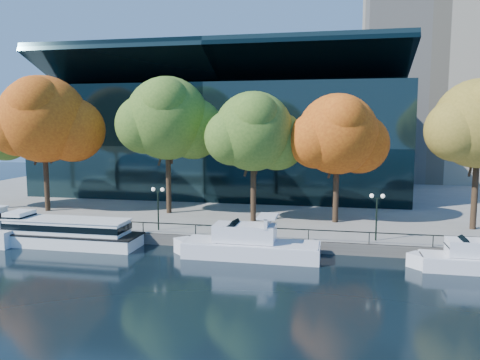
% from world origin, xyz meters
% --- Properties ---
extents(ground, '(160.00, 160.00, 0.00)m').
position_xyz_m(ground, '(0.00, 0.00, 0.00)').
color(ground, black).
rests_on(ground, ground).
extents(promenade, '(90.00, 67.08, 1.00)m').
position_xyz_m(promenade, '(0.00, 36.38, 0.50)').
color(promenade, slate).
rests_on(promenade, ground).
extents(railing, '(88.20, 0.08, 0.99)m').
position_xyz_m(railing, '(0.00, 3.25, 1.94)').
color(railing, black).
rests_on(railing, promenade).
extents(convention_building, '(50.00, 24.57, 21.43)m').
position_xyz_m(convention_building, '(-4.00, 31.79, 8.51)').
color(convention_building, black).
rests_on(convention_building, ground).
extents(tour_boat, '(15.73, 3.51, 2.98)m').
position_xyz_m(tour_boat, '(-12.20, 1.07, 1.27)').
color(tour_boat, white).
rests_on(tour_boat, ground).
extents(cruiser_near, '(12.33, 3.18, 3.57)m').
position_xyz_m(cruiser_near, '(5.03, 0.68, 1.11)').
color(cruiser_near, white).
rests_on(cruiser_near, ground).
extents(cruiser_far, '(9.21, 2.55, 3.01)m').
position_xyz_m(cruiser_far, '(22.30, 0.50, 0.95)').
color(cruiser_far, white).
rests_on(cruiser_far, ground).
extents(tree_1, '(12.13, 9.95, 15.25)m').
position_xyz_m(tree_1, '(-19.81, 11.13, 11.19)').
color(tree_1, black).
rests_on(tree_1, promenade).
extents(tree_2, '(11.34, 9.30, 15.01)m').
position_xyz_m(tree_2, '(-5.78, 12.70, 11.28)').
color(tree_2, black).
rests_on(tree_2, promenade).
extents(tree_3, '(10.01, 8.21, 13.14)m').
position_xyz_m(tree_3, '(4.15, 10.38, 9.96)').
color(tree_3, black).
rests_on(tree_3, promenade).
extents(tree_4, '(10.02, 8.22, 12.90)m').
position_xyz_m(tree_4, '(12.40, 11.40, 9.71)').
color(tree_4, black).
rests_on(tree_4, promenade).
extents(lamp_1, '(1.26, 0.36, 4.03)m').
position_xyz_m(lamp_1, '(-4.00, 4.50, 3.98)').
color(lamp_1, black).
rests_on(lamp_1, promenade).
extents(lamp_2, '(1.26, 0.36, 4.03)m').
position_xyz_m(lamp_2, '(15.64, 4.50, 3.98)').
color(lamp_2, black).
rests_on(lamp_2, promenade).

